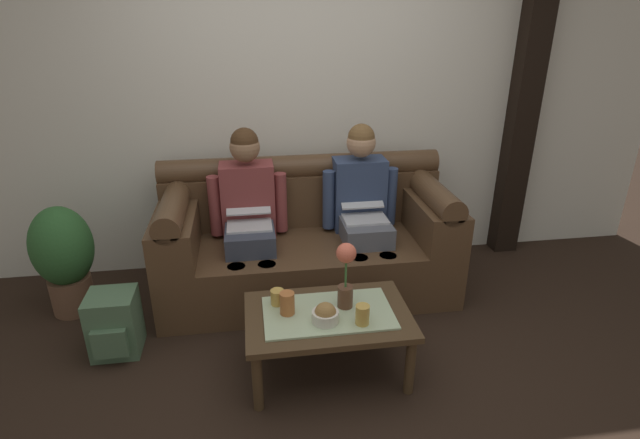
{
  "coord_description": "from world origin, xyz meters",
  "views": [
    {
      "loc": [
        -0.39,
        -2.1,
        1.97
      ],
      "look_at": [
        0.05,
        0.84,
        0.69
      ],
      "focal_mm": 27.68,
      "sensor_mm": 36.0,
      "label": 1
    }
  ],
  "objects": [
    {
      "name": "ground_plane",
      "position": [
        0.0,
        0.0,
        0.0
      ],
      "size": [
        14.0,
        14.0,
        0.0
      ],
      "primitive_type": "plane",
      "color": "black"
    },
    {
      "name": "back_wall_patterned",
      "position": [
        0.0,
        1.7,
        1.45
      ],
      "size": [
        6.0,
        0.12,
        2.9
      ],
      "primitive_type": "cube",
      "color": "silver",
      "rests_on": "ground_plane"
    },
    {
      "name": "timber_pillar",
      "position": [
        1.8,
        1.58,
        1.45
      ],
      "size": [
        0.2,
        0.2,
        2.9
      ],
      "primitive_type": "cube",
      "color": "black",
      "rests_on": "ground_plane"
    },
    {
      "name": "couch",
      "position": [
        -0.0,
        1.17,
        0.37
      ],
      "size": [
        2.1,
        0.88,
        0.96
      ],
      "color": "#513823",
      "rests_on": "ground_plane"
    },
    {
      "name": "person_left",
      "position": [
        -0.41,
        1.17,
        0.66
      ],
      "size": [
        0.56,
        0.67,
        1.22
      ],
      "color": "#383D4C",
      "rests_on": "ground_plane"
    },
    {
      "name": "person_right",
      "position": [
        0.41,
        1.17,
        0.66
      ],
      "size": [
        0.56,
        0.67,
        1.22
      ],
      "color": "#595B66",
      "rests_on": "ground_plane"
    },
    {
      "name": "coffee_table",
      "position": [
        0.0,
        0.2,
        0.35
      ],
      "size": [
        0.93,
        0.6,
        0.4
      ],
      "color": "#47331E",
      "rests_on": "ground_plane"
    },
    {
      "name": "flower_vase",
      "position": [
        0.11,
        0.24,
        0.63
      ],
      "size": [
        0.11,
        0.11,
        0.4
      ],
      "color": "brown",
      "rests_on": "coffee_table"
    },
    {
      "name": "snack_bowl",
      "position": [
        -0.03,
        0.11,
        0.45
      ],
      "size": [
        0.15,
        0.15,
        0.12
      ],
      "color": "silver",
      "rests_on": "coffee_table"
    },
    {
      "name": "cup_near_left",
      "position": [
        -0.23,
        0.22,
        0.47
      ],
      "size": [
        0.08,
        0.08,
        0.13
      ],
      "primitive_type": "cylinder",
      "color": "#B26633",
      "rests_on": "coffee_table"
    },
    {
      "name": "cup_near_right",
      "position": [
        -0.27,
        0.32,
        0.45
      ],
      "size": [
        0.08,
        0.08,
        0.09
      ],
      "primitive_type": "cylinder",
      "color": "gold",
      "rests_on": "coffee_table"
    },
    {
      "name": "cup_far_center",
      "position": [
        0.16,
        0.06,
        0.46
      ],
      "size": [
        0.08,
        0.08,
        0.11
      ],
      "primitive_type": "cylinder",
      "color": "gold",
      "rests_on": "coffee_table"
    },
    {
      "name": "backpack_left",
      "position": [
        -1.26,
        0.56,
        0.2
      ],
      "size": [
        0.28,
        0.31,
        0.4
      ],
      "color": "#4C6B4C",
      "rests_on": "ground_plane"
    },
    {
      "name": "potted_plant",
      "position": [
        -1.67,
        1.09,
        0.43
      ],
      "size": [
        0.4,
        0.4,
        0.78
      ],
      "color": "brown",
      "rests_on": "ground_plane"
    }
  ]
}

